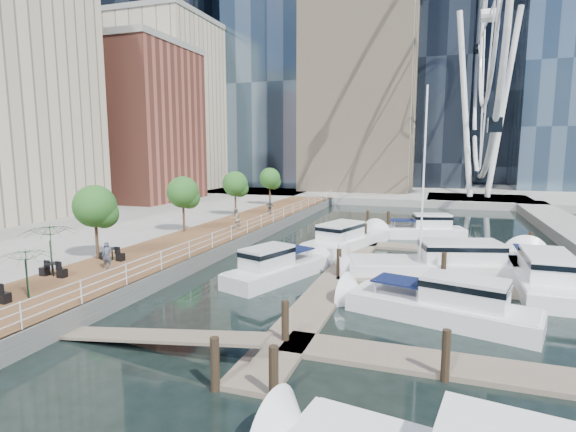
% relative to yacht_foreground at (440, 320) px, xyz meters
% --- Properties ---
extents(ground, '(520.00, 520.00, 0.00)m').
position_rel_yacht_foreground_xyz_m(ground, '(-8.83, -2.73, 0.00)').
color(ground, black).
rests_on(ground, ground).
extents(boardwalk, '(6.00, 60.00, 1.00)m').
position_rel_yacht_foreground_xyz_m(boardwalk, '(-17.83, 12.27, 0.50)').
color(boardwalk, brown).
rests_on(boardwalk, ground).
extents(seawall, '(0.25, 60.00, 1.00)m').
position_rel_yacht_foreground_xyz_m(seawall, '(-14.83, 12.27, 0.50)').
color(seawall, '#595954').
rests_on(seawall, ground).
extents(land_far, '(200.00, 114.00, 1.00)m').
position_rel_yacht_foreground_xyz_m(land_far, '(-8.83, 99.27, 0.50)').
color(land_far, gray).
rests_on(land_far, ground).
extents(pier, '(14.00, 12.00, 1.00)m').
position_rel_yacht_foreground_xyz_m(pier, '(5.17, 49.27, 0.50)').
color(pier, gray).
rests_on(pier, ground).
extents(railing, '(0.10, 60.00, 1.05)m').
position_rel_yacht_foreground_xyz_m(railing, '(-14.93, 12.27, 1.52)').
color(railing, white).
rests_on(railing, boardwalk).
extents(floating_docks, '(16.00, 34.00, 2.60)m').
position_rel_yacht_foreground_xyz_m(floating_docks, '(-0.87, 7.25, 0.49)').
color(floating_docks, '#6D6051').
rests_on(floating_docks, ground).
extents(midrise_condos, '(19.00, 67.00, 28.00)m').
position_rel_yacht_foreground_xyz_m(midrise_condos, '(-42.40, 24.09, 13.42)').
color(midrise_condos, '#BCAD8E').
rests_on(midrise_condos, ground).
extents(ferris_wheel, '(5.80, 45.60, 47.80)m').
position_rel_yacht_foreground_xyz_m(ferris_wheel, '(5.17, 49.27, 25.92)').
color(ferris_wheel, white).
rests_on(ferris_wheel, ground).
extents(street_trees, '(2.60, 42.60, 4.60)m').
position_rel_yacht_foreground_xyz_m(street_trees, '(-20.23, 11.27, 4.29)').
color(street_trees, '#3F2B1C').
rests_on(street_trees, ground).
extents(cafe_tables, '(2.50, 13.70, 0.74)m').
position_rel_yacht_foreground_xyz_m(cafe_tables, '(-19.23, -4.73, 1.37)').
color(cafe_tables, black).
rests_on(cafe_tables, ground).
extents(yacht_foreground, '(9.51, 4.75, 2.15)m').
position_rel_yacht_foreground_xyz_m(yacht_foreground, '(0.00, 0.00, 0.00)').
color(yacht_foreground, white).
rests_on(yacht_foreground, ground).
extents(pedestrian_near, '(0.64, 0.50, 1.56)m').
position_rel_yacht_foreground_xyz_m(pedestrian_near, '(-17.96, -0.54, 1.78)').
color(pedestrian_near, '#444A5B').
rests_on(pedestrian_near, boardwalk).
extents(pedestrian_mid, '(0.93, 1.06, 1.84)m').
position_rel_yacht_foreground_xyz_m(pedestrian_mid, '(-16.61, 13.59, 1.92)').
color(pedestrian_mid, gray).
rests_on(pedestrian_mid, boardwalk).
extents(pedestrian_far, '(0.90, 0.44, 1.49)m').
position_rel_yacht_foreground_xyz_m(pedestrian_far, '(-17.32, 23.66, 1.74)').
color(pedestrian_far, '#353842').
rests_on(pedestrian_far, boardwalk).
extents(moored_yachts, '(18.96, 35.87, 11.50)m').
position_rel_yacht_foreground_xyz_m(moored_yachts, '(-0.64, 7.39, 0.00)').
color(moored_yachts, silver).
rests_on(moored_yachts, ground).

